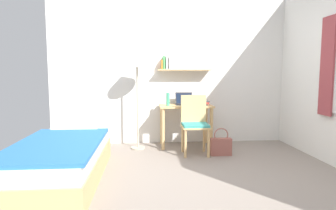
{
  "coord_description": "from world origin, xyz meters",
  "views": [
    {
      "loc": [
        -0.54,
        -3.12,
        1.24
      ],
      "look_at": [
        -0.24,
        0.51,
        0.85
      ],
      "focal_mm": 30.49,
      "sensor_mm": 36.0,
      "label": 1
    }
  ],
  "objects_px": {
    "bed": "(62,160)",
    "desk_chair": "(195,122)",
    "handbag": "(221,146)",
    "book_stack": "(203,103)",
    "standing_lamp": "(137,65)",
    "water_bottle": "(168,99)",
    "desk": "(186,114)",
    "laptop": "(184,102)"
  },
  "relations": [
    {
      "from": "standing_lamp",
      "to": "laptop",
      "type": "distance_m",
      "value": 1.03
    },
    {
      "from": "standing_lamp",
      "to": "water_bottle",
      "type": "height_order",
      "value": "standing_lamp"
    },
    {
      "from": "handbag",
      "to": "laptop",
      "type": "bearing_deg",
      "value": 124.53
    },
    {
      "from": "laptop",
      "to": "desk_chair",
      "type": "bearing_deg",
      "value": -81.03
    },
    {
      "from": "desk_chair",
      "to": "bed",
      "type": "bearing_deg",
      "value": -150.88
    },
    {
      "from": "bed",
      "to": "desk_chair",
      "type": "distance_m",
      "value": 2.03
    },
    {
      "from": "laptop",
      "to": "water_bottle",
      "type": "relative_size",
      "value": 1.38
    },
    {
      "from": "laptop",
      "to": "book_stack",
      "type": "height_order",
      "value": "laptop"
    },
    {
      "from": "laptop",
      "to": "water_bottle",
      "type": "bearing_deg",
      "value": -154.04
    },
    {
      "from": "water_bottle",
      "to": "book_stack",
      "type": "xyz_separation_m",
      "value": [
        0.61,
        0.06,
        -0.07
      ]
    },
    {
      "from": "standing_lamp",
      "to": "book_stack",
      "type": "height_order",
      "value": "standing_lamp"
    },
    {
      "from": "bed",
      "to": "laptop",
      "type": "relative_size",
      "value": 6.57
    },
    {
      "from": "desk_chair",
      "to": "laptop",
      "type": "height_order",
      "value": "laptop"
    },
    {
      "from": "desk",
      "to": "handbag",
      "type": "xyz_separation_m",
      "value": [
        0.46,
        -0.61,
        -0.42
      ]
    },
    {
      "from": "desk",
      "to": "book_stack",
      "type": "relative_size",
      "value": 3.39
    },
    {
      "from": "desk",
      "to": "laptop",
      "type": "height_order",
      "value": "laptop"
    },
    {
      "from": "desk_chair",
      "to": "handbag",
      "type": "bearing_deg",
      "value": -19.18
    },
    {
      "from": "water_bottle",
      "to": "handbag",
      "type": "bearing_deg",
      "value": -35.22
    },
    {
      "from": "book_stack",
      "to": "desk",
      "type": "bearing_deg",
      "value": 178.85
    },
    {
      "from": "book_stack",
      "to": "handbag",
      "type": "height_order",
      "value": "book_stack"
    },
    {
      "from": "laptop",
      "to": "handbag",
      "type": "bearing_deg",
      "value": -55.47
    },
    {
      "from": "book_stack",
      "to": "desk_chair",
      "type": "bearing_deg",
      "value": -115.81
    },
    {
      "from": "desk_chair",
      "to": "book_stack",
      "type": "height_order",
      "value": "desk_chair"
    },
    {
      "from": "water_bottle",
      "to": "book_stack",
      "type": "height_order",
      "value": "water_bottle"
    },
    {
      "from": "water_bottle",
      "to": "desk",
      "type": "bearing_deg",
      "value": 11.7
    },
    {
      "from": "desk",
      "to": "desk_chair",
      "type": "bearing_deg",
      "value": -81.17
    },
    {
      "from": "desk",
      "to": "book_stack",
      "type": "xyz_separation_m",
      "value": [
        0.3,
        -0.01,
        0.19
      ]
    },
    {
      "from": "desk_chair",
      "to": "water_bottle",
      "type": "bearing_deg",
      "value": 133.18
    },
    {
      "from": "laptop",
      "to": "book_stack",
      "type": "distance_m",
      "value": 0.33
    },
    {
      "from": "bed",
      "to": "handbag",
      "type": "height_order",
      "value": "bed"
    },
    {
      "from": "handbag",
      "to": "bed",
      "type": "bearing_deg",
      "value": -158.51
    },
    {
      "from": "bed",
      "to": "laptop",
      "type": "distance_m",
      "value": 2.33
    },
    {
      "from": "water_bottle",
      "to": "book_stack",
      "type": "distance_m",
      "value": 0.62
    },
    {
      "from": "water_bottle",
      "to": "standing_lamp",
      "type": "bearing_deg",
      "value": -176.37
    },
    {
      "from": "standing_lamp",
      "to": "water_bottle",
      "type": "distance_m",
      "value": 0.76
    },
    {
      "from": "laptop",
      "to": "water_bottle",
      "type": "height_order",
      "value": "water_bottle"
    },
    {
      "from": "standing_lamp",
      "to": "bed",
      "type": "bearing_deg",
      "value": -122.46
    },
    {
      "from": "desk_chair",
      "to": "handbag",
      "type": "distance_m",
      "value": 0.54
    },
    {
      "from": "desk",
      "to": "desk_chair",
      "type": "xyz_separation_m",
      "value": [
        0.07,
        -0.48,
        -0.06
      ]
    },
    {
      "from": "desk_chair",
      "to": "handbag",
      "type": "relative_size",
      "value": 2.14
    },
    {
      "from": "bed",
      "to": "desk",
      "type": "relative_size",
      "value": 2.2
    },
    {
      "from": "water_bottle",
      "to": "bed",
      "type": "bearing_deg",
      "value": -134.64
    }
  ]
}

